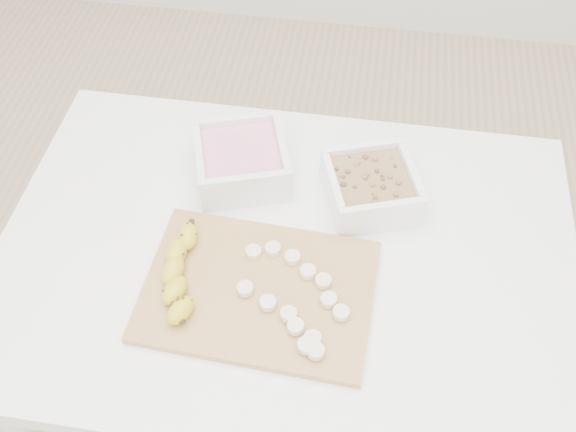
# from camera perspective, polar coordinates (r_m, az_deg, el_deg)

# --- Properties ---
(ground) EXTENTS (3.50, 3.50, 0.00)m
(ground) POSITION_cam_1_polar(r_m,az_deg,el_deg) (1.77, -0.15, -17.29)
(ground) COLOR #C6AD89
(ground) RESTS_ON ground
(table) EXTENTS (1.00, 0.70, 0.75)m
(table) POSITION_cam_1_polar(r_m,az_deg,el_deg) (1.19, -0.22, -5.81)
(table) COLOR white
(table) RESTS_ON ground
(bowl_yogurt) EXTENTS (0.21, 0.21, 0.08)m
(bowl_yogurt) POSITION_cam_1_polar(r_m,az_deg,el_deg) (1.19, -4.14, 4.97)
(bowl_yogurt) COLOR white
(bowl_yogurt) RESTS_ON table
(bowl_granola) EXTENTS (0.20, 0.20, 0.07)m
(bowl_granola) POSITION_cam_1_polar(r_m,az_deg,el_deg) (1.16, 7.39, 2.59)
(bowl_granola) COLOR white
(bowl_granola) RESTS_ON table
(cutting_board) EXTENTS (0.38, 0.28, 0.01)m
(cutting_board) POSITION_cam_1_polar(r_m,az_deg,el_deg) (1.05, -2.63, -6.63)
(cutting_board) COLOR tan
(cutting_board) RESTS_ON table
(banana) EXTENTS (0.06, 0.19, 0.03)m
(banana) POSITION_cam_1_polar(r_m,az_deg,el_deg) (1.06, -9.56, -5.10)
(banana) COLOR gold
(banana) RESTS_ON cutting_board
(banana_slices) EXTENTS (0.18, 0.20, 0.02)m
(banana_slices) POSITION_cam_1_polar(r_m,az_deg,el_deg) (1.03, 0.72, -7.31)
(banana_slices) COLOR beige
(banana_slices) RESTS_ON cutting_board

